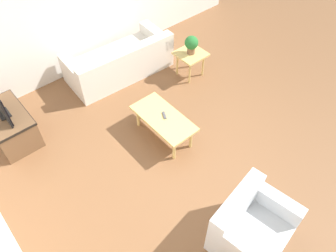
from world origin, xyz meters
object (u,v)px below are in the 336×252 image
at_px(sofa, 120,62).
at_px(side_table_plant, 191,56).
at_px(potted_plant, 191,44).
at_px(armchair, 250,228).
at_px(tv_stand_chest, 10,125).
at_px(coffee_table, 163,119).

distance_m(sofa, side_table_plant, 1.38).
distance_m(sofa, potted_plant, 1.44).
bearing_deg(armchair, sofa, 70.51).
xyz_separation_m(armchair, potted_plant, (2.97, -1.76, 0.40)).
relative_size(side_table_plant, tv_stand_chest, 0.52).
relative_size(armchair, side_table_plant, 2.00).
relative_size(armchair, potted_plant, 2.93).
height_order(coffee_table, side_table_plant, side_table_plant).
bearing_deg(potted_plant, coffee_table, 121.96).
bearing_deg(coffee_table, side_table_plant, -58.04).
xyz_separation_m(armchair, tv_stand_chest, (3.66, 1.59, -0.03)).
distance_m(armchair, side_table_plant, 3.45).
relative_size(coffee_table, potted_plant, 3.09).
relative_size(sofa, side_table_plant, 3.93).
bearing_deg(sofa, side_table_plant, 141.82).
xyz_separation_m(coffee_table, side_table_plant, (0.90, -1.44, 0.04)).
bearing_deg(potted_plant, armchair, 149.39).
distance_m(coffee_table, tv_stand_chest, 2.49).
distance_m(armchair, tv_stand_chest, 3.99).
bearing_deg(coffee_table, potted_plant, -58.04).
xyz_separation_m(coffee_table, potted_plant, (0.90, -1.44, 0.33)).
relative_size(side_table_plant, potted_plant, 1.47).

